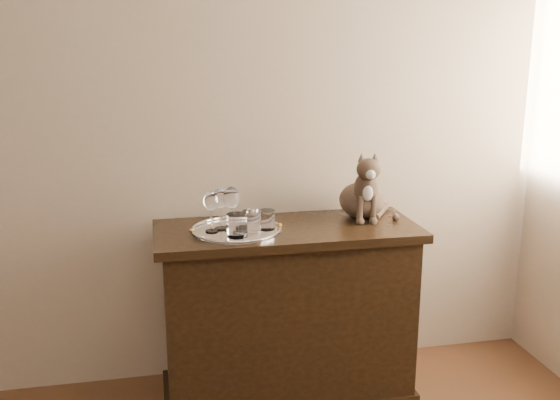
% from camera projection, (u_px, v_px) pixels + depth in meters
% --- Properties ---
extents(wall_back, '(4.00, 0.10, 2.70)m').
position_uv_depth(wall_back, '(147.00, 112.00, 2.89)').
color(wall_back, tan).
rests_on(wall_back, ground).
extents(sideboard, '(1.20, 0.50, 0.85)m').
position_uv_depth(sideboard, '(287.00, 313.00, 2.94)').
color(sideboard, black).
rests_on(sideboard, ground).
extents(tray, '(0.40, 0.40, 0.01)m').
position_uv_depth(tray, '(236.00, 231.00, 2.76)').
color(tray, white).
rests_on(tray, sideboard).
extents(wine_glass_a, '(0.07, 0.07, 0.18)m').
position_uv_depth(wine_glass_a, '(221.00, 209.00, 2.76)').
color(wine_glass_a, white).
rests_on(wine_glass_a, tray).
extents(wine_glass_b, '(0.07, 0.07, 0.18)m').
position_uv_depth(wine_glass_b, '(231.00, 207.00, 2.79)').
color(wine_glass_b, silver).
rests_on(wine_glass_b, tray).
extents(wine_glass_c, '(0.07, 0.07, 0.18)m').
position_uv_depth(wine_glass_c, '(211.00, 211.00, 2.72)').
color(wine_glass_c, white).
rests_on(wine_glass_c, tray).
extents(wine_glass_d, '(0.07, 0.07, 0.19)m').
position_uv_depth(wine_glass_d, '(231.00, 209.00, 2.73)').
color(wine_glass_d, silver).
rests_on(wine_glass_d, tray).
extents(tumbler_a, '(0.08, 0.08, 0.09)m').
position_uv_depth(tumbler_a, '(252.00, 221.00, 2.73)').
color(tumbler_a, white).
rests_on(tumbler_a, tray).
extents(tumbler_b, '(0.09, 0.09, 0.10)m').
position_uv_depth(tumbler_b, '(237.00, 225.00, 2.65)').
color(tumbler_b, silver).
rests_on(tumbler_b, tray).
extents(tumbler_c, '(0.08, 0.08, 0.09)m').
position_uv_depth(tumbler_c, '(266.00, 220.00, 2.76)').
color(tumbler_c, white).
rests_on(tumbler_c, tray).
extents(cat, '(0.37, 0.35, 0.33)m').
position_uv_depth(cat, '(362.00, 183.00, 2.96)').
color(cat, brown).
rests_on(cat, sideboard).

